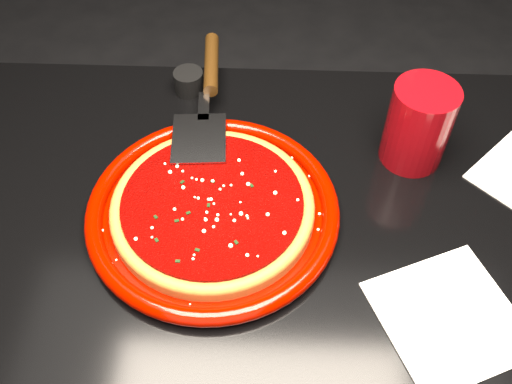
% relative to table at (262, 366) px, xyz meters
% --- Properties ---
extents(table, '(1.20, 0.80, 0.75)m').
position_rel_table_xyz_m(table, '(0.00, 0.00, 0.00)').
color(table, black).
rests_on(table, floor).
extents(plate, '(0.43, 0.43, 0.03)m').
position_rel_table_xyz_m(plate, '(-0.08, 0.07, 0.39)').
color(plate, '#6E0600').
rests_on(plate, table).
extents(pizza_crust, '(0.34, 0.34, 0.01)m').
position_rel_table_xyz_m(pizza_crust, '(-0.08, 0.07, 0.39)').
color(pizza_crust, brown).
rests_on(pizza_crust, plate).
extents(pizza_crust_rim, '(0.34, 0.34, 0.02)m').
position_rel_table_xyz_m(pizza_crust_rim, '(-0.08, 0.07, 0.40)').
color(pizza_crust_rim, brown).
rests_on(pizza_crust_rim, plate).
extents(pizza_sauce, '(0.30, 0.30, 0.01)m').
position_rel_table_xyz_m(pizza_sauce, '(-0.08, 0.07, 0.40)').
color(pizza_sauce, '#730200').
rests_on(pizza_sauce, plate).
extents(parmesan_dusting, '(0.25, 0.25, 0.01)m').
position_rel_table_xyz_m(parmesan_dusting, '(-0.08, 0.07, 0.41)').
color(parmesan_dusting, '#F3E9BA').
rests_on(parmesan_dusting, plate).
extents(basil_flecks, '(0.23, 0.23, 0.00)m').
position_rel_table_xyz_m(basil_flecks, '(-0.08, 0.07, 0.41)').
color(basil_flecks, black).
rests_on(basil_flecks, plate).
extents(pizza_server, '(0.12, 0.35, 0.03)m').
position_rel_table_xyz_m(pizza_server, '(-0.10, 0.27, 0.42)').
color(pizza_server, '#B2B4B9').
rests_on(pizza_server, plate).
extents(cup, '(0.12, 0.12, 0.13)m').
position_rel_table_xyz_m(cup, '(0.22, 0.20, 0.44)').
color(cup, maroon).
rests_on(cup, table).
extents(napkin_a, '(0.22, 0.22, 0.00)m').
position_rel_table_xyz_m(napkin_a, '(0.24, -0.08, 0.38)').
color(napkin_a, silver).
rests_on(napkin_a, table).
extents(ramekin, '(0.07, 0.07, 0.04)m').
position_rel_table_xyz_m(ramekin, '(-0.14, 0.34, 0.39)').
color(ramekin, black).
rests_on(ramekin, table).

